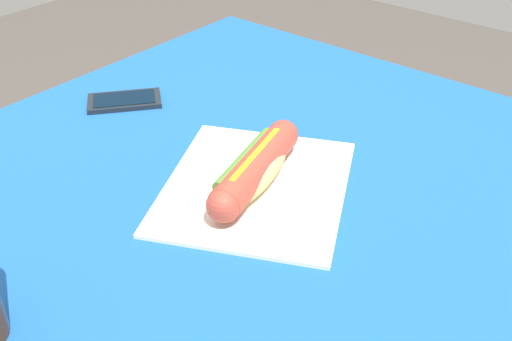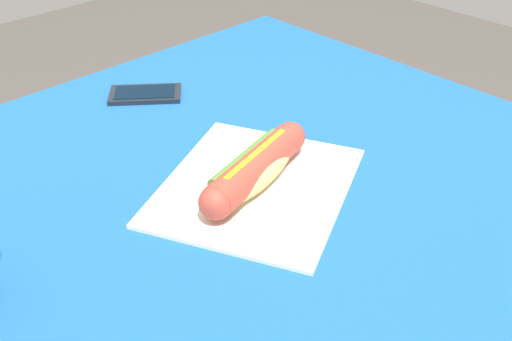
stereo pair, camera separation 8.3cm
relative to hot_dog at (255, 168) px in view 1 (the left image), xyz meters
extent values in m
cylinder|color=brown|center=(0.40, 0.39, -0.43)|extent=(0.07, 0.07, 0.72)
cube|color=brown|center=(-0.07, 0.01, -0.05)|extent=(1.11, 0.92, 0.03)
cube|color=#19519E|center=(-0.07, 0.01, -0.04)|extent=(1.17, 0.98, 0.00)
cube|color=silver|center=(0.00, 0.00, -0.03)|extent=(0.37, 0.35, 0.01)
ellipsoid|color=#DBB26B|center=(0.00, 0.00, 0.00)|extent=(0.19, 0.10, 0.05)
cylinder|color=#A83D2D|center=(0.00, 0.00, 0.00)|extent=(0.20, 0.09, 0.05)
sphere|color=#A83D2D|center=(0.09, 0.02, 0.00)|extent=(0.05, 0.05, 0.05)
sphere|color=#A83D2D|center=(-0.09, -0.02, 0.00)|extent=(0.05, 0.05, 0.05)
cube|color=yellow|center=(0.00, 0.00, 0.02)|extent=(0.14, 0.04, 0.00)
cylinder|color=#4C7A2D|center=(0.00, 0.02, 0.01)|extent=(0.16, 0.06, 0.02)
cube|color=black|center=(0.05, 0.35, -0.03)|extent=(0.14, 0.13, 0.01)
cube|color=black|center=(0.05, 0.35, -0.02)|extent=(0.12, 0.11, 0.00)
camera|label=1|loc=(-0.53, -0.44, 0.46)|focal=41.95mm
camera|label=2|loc=(-0.48, -0.50, 0.46)|focal=41.95mm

